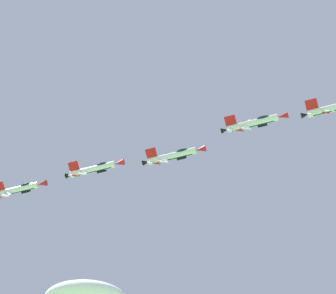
{
  "coord_description": "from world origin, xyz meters",
  "views": [
    {
      "loc": [
        -4.54,
        -1.32,
        1.87
      ],
      "look_at": [
        1.16,
        78.1,
        82.88
      ],
      "focal_mm": 50.17,
      "sensor_mm": 36.0,
      "label": 1
    }
  ],
  "objects_px": {
    "fighter_jet_right_wing": "(173,156)",
    "fighter_jet_right_outer": "(19,189)",
    "fighter_jet_left_wing": "(254,123)",
    "fighter_jet_left_outer": "(94,169)"
  },
  "relations": [
    {
      "from": "fighter_jet_left_outer",
      "to": "fighter_jet_left_wing",
      "type": "bearing_deg",
      "value": 90.01
    },
    {
      "from": "fighter_jet_left_outer",
      "to": "fighter_jet_right_outer",
      "type": "height_order",
      "value": "fighter_jet_left_outer"
    },
    {
      "from": "fighter_jet_right_wing",
      "to": "fighter_jet_right_outer",
      "type": "bearing_deg",
      "value": -89.06
    },
    {
      "from": "fighter_jet_left_outer",
      "to": "fighter_jet_right_outer",
      "type": "xyz_separation_m",
      "value": [
        -19.77,
        8.53,
        -0.62
      ]
    },
    {
      "from": "fighter_jet_left_outer",
      "to": "fighter_jet_right_wing",
      "type": "bearing_deg",
      "value": 92.31
    },
    {
      "from": "fighter_jet_left_wing",
      "to": "fighter_jet_right_outer",
      "type": "distance_m",
      "value": 62.46
    },
    {
      "from": "fighter_jet_right_wing",
      "to": "fighter_jet_right_outer",
      "type": "relative_size",
      "value": 1.0
    },
    {
      "from": "fighter_jet_left_wing",
      "to": "fighter_jet_right_outer",
      "type": "bearing_deg",
      "value": -90.13
    },
    {
      "from": "fighter_jet_left_wing",
      "to": "fighter_jet_left_outer",
      "type": "xyz_separation_m",
      "value": [
        -37.61,
        15.93,
        -2.49
      ]
    },
    {
      "from": "fighter_jet_left_wing",
      "to": "fighter_jet_left_outer",
      "type": "relative_size",
      "value": 1.0
    }
  ]
}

